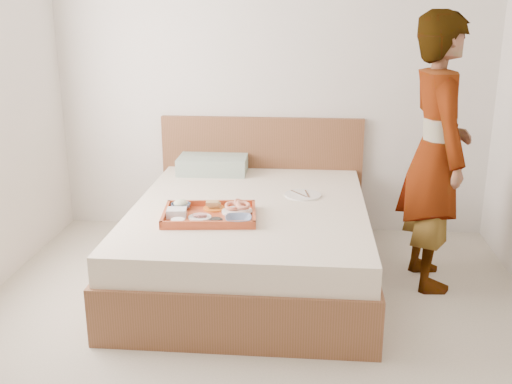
{
  "coord_description": "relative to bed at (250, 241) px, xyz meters",
  "views": [
    {
      "loc": [
        0.31,
        -2.8,
        1.8
      ],
      "look_at": [
        -0.03,
        0.9,
        0.65
      ],
      "focal_mm": 41.93,
      "sensor_mm": 36.0,
      "label": 1
    }
  ],
  "objects": [
    {
      "name": "wall_back",
      "position": [
        0.08,
        1.0,
        1.04
      ],
      "size": [
        3.5,
        0.01,
        2.6
      ],
      "primitive_type": "cube",
      "color": "silver",
      "rests_on": "ground"
    },
    {
      "name": "headboard",
      "position": [
        0.0,
        0.97,
        0.21
      ],
      "size": [
        1.65,
        0.06,
        0.95
      ],
      "primitive_type": "cube",
      "color": "brown",
      "rests_on": "ground"
    },
    {
      "name": "wall_front",
      "position": [
        0.08,
        -3.0,
        1.04
      ],
      "size": [
        3.5,
        0.01,
        2.6
      ],
      "primitive_type": "cube",
      "color": "silver",
      "rests_on": "ground"
    },
    {
      "name": "person",
      "position": [
        1.21,
        0.05,
        0.63
      ],
      "size": [
        0.5,
        0.7,
        1.79
      ],
      "primitive_type": "imported",
      "rotation": [
        0.0,
        0.0,
        1.68
      ],
      "color": "#EDE6CE",
      "rests_on": "ground"
    },
    {
      "name": "salad_bowl",
      "position": [
        -0.43,
        -0.18,
        0.3
      ],
      "size": [
        0.14,
        0.14,
        0.04
      ],
      "primitive_type": "imported",
      "rotation": [
        0.0,
        0.0,
        0.1
      ],
      "color": "navy",
      "rests_on": "tray"
    },
    {
      "name": "tray",
      "position": [
        -0.23,
        -0.3,
        0.29
      ],
      "size": [
        0.62,
        0.48,
        0.05
      ],
      "primitive_type": "cube",
      "rotation": [
        0.0,
        0.0,
        0.1
      ],
      "color": "#AE4B25",
      "rests_on": "bed"
    },
    {
      "name": "prawn_plate",
      "position": [
        -0.06,
        -0.21,
        0.29
      ],
      "size": [
        0.22,
        0.22,
        0.01
      ],
      "primitive_type": "cylinder",
      "rotation": [
        0.0,
        0.0,
        0.1
      ],
      "color": "white",
      "rests_on": "tray"
    },
    {
      "name": "bread_plate",
      "position": [
        -0.22,
        -0.16,
        0.29
      ],
      "size": [
        0.15,
        0.15,
        0.01
      ],
      "primitive_type": "cylinder",
      "rotation": [
        0.0,
        0.0,
        0.1
      ],
      "color": "orange",
      "rests_on": "tray"
    },
    {
      "name": "ground",
      "position": [
        0.08,
        -1.0,
        -0.27
      ],
      "size": [
        3.5,
        4.0,
        0.01
      ],
      "primitive_type": "cube",
      "color": "beige",
      "rests_on": "ground"
    },
    {
      "name": "dinner_plate",
      "position": [
        0.35,
        0.22,
        0.27
      ],
      "size": [
        0.33,
        0.33,
        0.01
      ],
      "primitive_type": "cylinder",
      "rotation": [
        0.0,
        0.0,
        0.34
      ],
      "color": "white",
      "rests_on": "bed"
    },
    {
      "name": "meat_plate",
      "position": [
        -0.28,
        -0.34,
        0.29
      ],
      "size": [
        0.16,
        0.16,
        0.01
      ],
      "primitive_type": "cylinder",
      "rotation": [
        0.0,
        0.0,
        0.1
      ],
      "color": "white",
      "rests_on": "tray"
    },
    {
      "name": "navy_bowl_big",
      "position": [
        -0.03,
        -0.41,
        0.3
      ],
      "size": [
        0.18,
        0.18,
        0.04
      ],
      "primitive_type": "imported",
      "rotation": [
        0.0,
        0.0,
        0.1
      ],
      "color": "navy",
      "rests_on": "tray"
    },
    {
      "name": "bed",
      "position": [
        0.0,
        0.0,
        0.0
      ],
      "size": [
        1.65,
        2.0,
        0.53
      ],
      "primitive_type": "cube",
      "color": "brown",
      "rests_on": "ground"
    },
    {
      "name": "cheese_round",
      "position": [
        -0.39,
        -0.46,
        0.3
      ],
      "size": [
        0.09,
        0.09,
        0.03
      ],
      "primitive_type": "cylinder",
      "rotation": [
        0.0,
        0.0,
        0.1
      ],
      "color": "white",
      "rests_on": "tray"
    },
    {
      "name": "plastic_tub",
      "position": [
        -0.43,
        -0.33,
        0.31
      ],
      "size": [
        0.13,
        0.11,
        0.05
      ],
      "primitive_type": "cube",
      "rotation": [
        0.0,
        0.0,
        0.1
      ],
      "color": "silver",
      "rests_on": "tray"
    },
    {
      "name": "sauce_dish",
      "position": [
        -0.16,
        -0.44,
        0.3
      ],
      "size": [
        0.09,
        0.09,
        0.03
      ],
      "primitive_type": "cylinder",
      "rotation": [
        0.0,
        0.0,
        0.1
      ],
      "color": "black",
      "rests_on": "tray"
    },
    {
      "name": "pillow",
      "position": [
        -0.38,
        0.8,
        0.33
      ],
      "size": [
        0.55,
        0.38,
        0.13
      ],
      "primitive_type": "cube",
      "rotation": [
        0.0,
        0.0,
        0.02
      ],
      "color": "#A4B9A4",
      "rests_on": "bed"
    }
  ]
}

